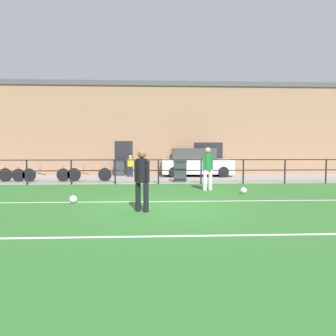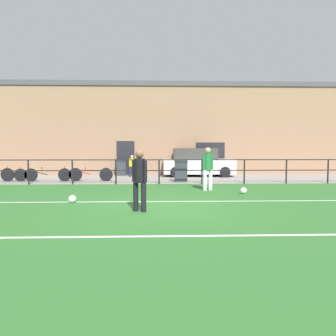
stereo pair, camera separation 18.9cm
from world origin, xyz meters
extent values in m
cube|color=#33702D|center=(0.00, 0.00, -0.02)|extent=(60.00, 44.00, 0.04)
cube|color=white|center=(0.00, 1.10, 0.00)|extent=(36.00, 0.11, 0.00)
cube|color=white|center=(0.00, -2.87, 0.00)|extent=(36.00, 0.11, 0.00)
cube|color=gray|center=(0.00, 8.50, 0.01)|extent=(48.00, 5.00, 0.02)
cylinder|color=black|center=(-6.00, 6.00, 0.57)|extent=(0.07, 0.07, 1.15)
cylinder|color=black|center=(-4.00, 6.00, 0.57)|extent=(0.07, 0.07, 1.15)
cylinder|color=black|center=(-2.00, 6.00, 0.57)|extent=(0.07, 0.07, 1.15)
cylinder|color=black|center=(0.00, 6.00, 0.57)|extent=(0.07, 0.07, 1.15)
cylinder|color=black|center=(2.00, 6.00, 0.57)|extent=(0.07, 0.07, 1.15)
cylinder|color=black|center=(4.00, 6.00, 0.57)|extent=(0.07, 0.07, 1.15)
cylinder|color=black|center=(6.00, 6.00, 0.57)|extent=(0.07, 0.07, 1.15)
cylinder|color=black|center=(8.00, 6.00, 0.57)|extent=(0.07, 0.07, 1.15)
cube|color=black|center=(0.00, 6.00, 1.13)|extent=(36.00, 0.04, 0.04)
cube|color=black|center=(0.00, 6.00, 0.63)|extent=(36.00, 0.04, 0.04)
cube|color=#A37A5B|center=(0.00, 12.20, 2.74)|extent=(28.00, 2.40, 5.47)
cube|color=#232328|center=(-2.04, 10.98, 1.05)|extent=(1.10, 0.04, 2.10)
cube|color=#232328|center=(3.21, 10.98, 1.47)|extent=(1.80, 0.04, 1.10)
cube|color=#4C4C51|center=(0.00, 12.20, 5.62)|extent=(28.00, 2.56, 0.30)
cylinder|color=black|center=(-0.44, -0.51, 0.38)|extent=(0.14, 0.14, 0.77)
cylinder|color=black|center=(-0.66, -0.40, 0.38)|extent=(0.14, 0.14, 0.77)
cylinder|color=black|center=(-0.55, -0.46, 1.09)|extent=(0.28, 0.28, 0.64)
sphere|color=brown|center=(-0.55, -0.46, 1.51)|extent=(0.22, 0.22, 0.22)
cylinder|color=black|center=(-0.40, -0.54, 1.07)|extent=(0.10, 0.10, 0.57)
cylinder|color=black|center=(-0.70, -0.38, 1.07)|extent=(0.10, 0.10, 0.57)
cylinder|color=white|center=(1.80, 3.69, 0.40)|extent=(0.15, 0.15, 0.81)
cylinder|color=white|center=(2.04, 3.78, 0.40)|extent=(0.15, 0.15, 0.81)
cylinder|color=#237038|center=(1.92, 3.73, 1.14)|extent=(0.30, 0.30, 0.67)
sphere|color=tan|center=(1.92, 3.73, 1.59)|extent=(0.23, 0.23, 0.23)
cylinder|color=#237038|center=(1.75, 3.67, 1.12)|extent=(0.11, 0.11, 0.60)
cylinder|color=#237038|center=(2.09, 3.80, 1.12)|extent=(0.11, 0.11, 0.60)
sphere|color=white|center=(3.07, 2.68, 0.12)|extent=(0.24, 0.24, 0.24)
sphere|color=white|center=(-2.69, 0.94, 0.12)|extent=(0.24, 0.24, 0.24)
cylinder|color=#232D4C|center=(-1.45, 9.60, 0.32)|extent=(0.11, 0.11, 0.59)
cylinder|color=#232D4C|center=(-1.63, 9.57, 0.32)|extent=(0.11, 0.11, 0.59)
cylinder|color=gold|center=(-1.54, 9.59, 0.85)|extent=(0.22, 0.22, 0.49)
sphere|color=beige|center=(-1.54, 9.59, 1.18)|extent=(0.17, 0.17, 0.17)
cylinder|color=gold|center=(-1.41, 9.60, 0.84)|extent=(0.08, 0.08, 0.44)
cylinder|color=gold|center=(-1.67, 9.57, 0.84)|extent=(0.08, 0.08, 0.44)
cube|color=silver|center=(2.33, 9.91, 0.60)|extent=(4.11, 1.82, 0.83)
cube|color=#43413E|center=(2.13, 9.91, 1.34)|extent=(2.46, 1.53, 0.64)
cylinder|color=black|center=(0.94, 9.03, 0.32)|extent=(0.60, 0.18, 0.60)
cylinder|color=black|center=(3.73, 9.03, 0.32)|extent=(0.60, 0.18, 0.60)
cylinder|color=black|center=(0.94, 10.78, 0.32)|extent=(0.60, 0.18, 0.60)
cylinder|color=black|center=(3.73, 10.78, 0.32)|extent=(0.60, 0.18, 0.60)
cylinder|color=black|center=(-7.50, 7.20, 0.35)|extent=(0.67, 0.04, 0.67)
cylinder|color=maroon|center=(-7.50, 7.20, 0.64)|extent=(0.03, 0.03, 0.28)
cylinder|color=black|center=(-6.87, 7.20, 0.34)|extent=(0.64, 0.04, 0.64)
cube|color=maroon|center=(-7.73, 7.20, 0.55)|extent=(1.34, 0.04, 0.04)
cylinder|color=maroon|center=(-6.87, 7.20, 0.62)|extent=(0.03, 0.03, 0.28)
cylinder|color=black|center=(-6.35, 7.20, 0.34)|extent=(0.65, 0.04, 0.65)
cylinder|color=black|center=(-4.70, 7.20, 0.34)|extent=(0.65, 0.04, 0.65)
cube|color=black|center=(-5.53, 7.20, 0.55)|extent=(1.29, 0.04, 0.04)
cube|color=black|center=(-5.94, 7.20, 0.45)|extent=(0.81, 0.03, 0.23)
cylinder|color=black|center=(-5.82, 7.20, 0.65)|extent=(0.03, 0.03, 0.20)
cylinder|color=black|center=(-4.70, 7.20, 0.62)|extent=(0.03, 0.03, 0.28)
cylinder|color=black|center=(-4.17, 7.20, 0.35)|extent=(0.66, 0.04, 0.66)
cylinder|color=black|center=(-2.65, 7.20, 0.35)|extent=(0.66, 0.04, 0.66)
cube|color=maroon|center=(-3.41, 7.20, 0.57)|extent=(1.18, 0.04, 0.04)
cube|color=maroon|center=(-3.79, 7.20, 0.46)|extent=(0.74, 0.03, 0.24)
cylinder|color=maroon|center=(-3.67, 7.20, 0.67)|extent=(0.03, 0.03, 0.20)
cylinder|color=maroon|center=(-2.65, 7.20, 0.64)|extent=(0.03, 0.03, 0.28)
cube|color=#33383D|center=(1.07, 6.73, 0.50)|extent=(0.59, 0.49, 0.97)
cube|color=#282C30|center=(1.07, 6.73, 1.03)|extent=(0.62, 0.53, 0.08)
cube|color=#33383D|center=(-2.27, 10.49, 0.45)|extent=(0.62, 0.52, 0.86)
cube|color=#282C30|center=(-2.27, 10.49, 0.92)|extent=(0.66, 0.56, 0.08)
camera|label=1|loc=(-0.27, -8.89, 1.69)|focal=34.37mm
camera|label=2|loc=(-0.08, -8.90, 1.69)|focal=34.37mm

